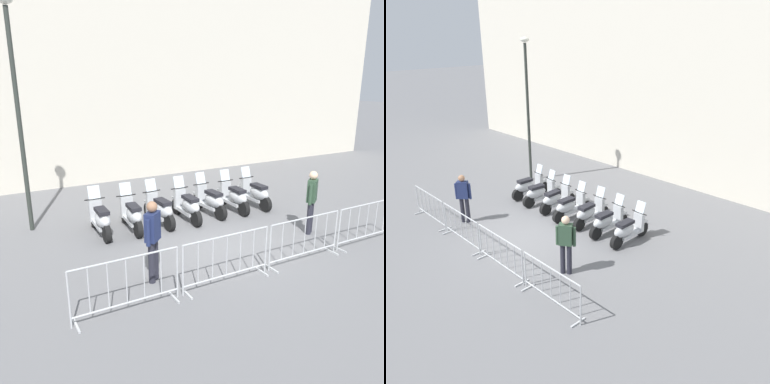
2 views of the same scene
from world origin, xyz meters
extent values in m
plane|color=slate|center=(0.00, 0.00, 0.00)|extent=(120.00, 120.00, 0.00)
cube|color=beige|center=(0.28, 8.63, 6.77)|extent=(28.06, 3.29, 13.54)
cylinder|color=black|center=(-2.45, 2.81, 0.24)|extent=(0.17, 0.49, 0.48)
cylinder|color=black|center=(-2.52, 1.57, 0.24)|extent=(0.17, 0.49, 0.48)
cube|color=#B7BABC|center=(-2.48, 2.19, 0.28)|extent=(0.33, 0.88, 0.10)
ellipsoid|color=#B7BABC|center=(-2.50, 1.91, 0.52)|extent=(0.41, 0.86, 0.40)
cube|color=black|center=(-2.50, 1.94, 0.74)|extent=(0.31, 0.61, 0.10)
cube|color=#B7BABC|center=(-2.46, 2.63, 0.55)|extent=(0.35, 0.16, 0.60)
cylinder|color=black|center=(-2.46, 2.63, 0.88)|extent=(0.56, 0.07, 0.04)
cube|color=silver|center=(-2.46, 2.68, 1.06)|extent=(0.33, 0.16, 0.35)
cube|color=#B7BABC|center=(-2.45, 2.81, 0.51)|extent=(0.22, 0.33, 0.06)
cylinder|color=black|center=(-1.58, 2.69, 0.24)|extent=(0.19, 0.49, 0.48)
cylinder|color=black|center=(-1.70, 1.45, 0.24)|extent=(0.19, 0.49, 0.48)
cube|color=#B7BABC|center=(-1.64, 2.07, 0.28)|extent=(0.36, 0.89, 0.10)
ellipsoid|color=#B7BABC|center=(-1.66, 1.79, 0.52)|extent=(0.44, 0.87, 0.40)
cube|color=black|center=(-1.66, 1.82, 0.74)|extent=(0.34, 0.62, 0.10)
cube|color=#B7BABC|center=(-1.59, 2.50, 0.55)|extent=(0.35, 0.17, 0.60)
cylinder|color=black|center=(-1.59, 2.50, 0.88)|extent=(0.56, 0.09, 0.04)
cube|color=silver|center=(-1.59, 2.55, 1.06)|extent=(0.33, 0.17, 0.35)
cube|color=#B7BABC|center=(-1.58, 2.69, 0.51)|extent=(0.23, 0.34, 0.06)
cylinder|color=black|center=(-0.80, 2.70, 0.24)|extent=(0.15, 0.48, 0.48)
cylinder|color=black|center=(-0.77, 1.46, 0.24)|extent=(0.15, 0.48, 0.48)
cube|color=#B7BABC|center=(-0.78, 2.08, 0.28)|extent=(0.30, 0.88, 0.10)
ellipsoid|color=#B7BABC|center=(-0.78, 1.80, 0.52)|extent=(0.38, 0.85, 0.40)
cube|color=black|center=(-0.78, 1.83, 0.74)|extent=(0.30, 0.61, 0.10)
cube|color=#B7BABC|center=(-0.80, 2.51, 0.55)|extent=(0.34, 0.15, 0.60)
cylinder|color=black|center=(-0.80, 2.51, 0.88)|extent=(0.56, 0.05, 0.04)
cube|color=silver|center=(-0.80, 2.56, 1.06)|extent=(0.32, 0.15, 0.35)
cube|color=#B7BABC|center=(-0.80, 2.70, 0.51)|extent=(0.21, 0.33, 0.06)
cylinder|color=black|center=(0.09, 2.59, 0.24)|extent=(0.16, 0.49, 0.48)
cylinder|color=black|center=(0.04, 1.35, 0.24)|extent=(0.16, 0.49, 0.48)
cube|color=#B7BABC|center=(0.06, 1.97, 0.28)|extent=(0.32, 0.88, 0.10)
ellipsoid|color=#B7BABC|center=(0.05, 1.69, 0.52)|extent=(0.40, 0.86, 0.40)
cube|color=black|center=(0.05, 1.72, 0.74)|extent=(0.31, 0.61, 0.10)
cube|color=#B7BABC|center=(0.08, 2.40, 0.55)|extent=(0.35, 0.15, 0.60)
cylinder|color=black|center=(0.08, 2.40, 0.88)|extent=(0.56, 0.06, 0.04)
cube|color=silver|center=(0.08, 2.45, 1.06)|extent=(0.33, 0.15, 0.35)
cube|color=#B7BABC|center=(0.09, 2.59, 0.51)|extent=(0.21, 0.33, 0.06)
cylinder|color=black|center=(0.90, 2.67, 0.24)|extent=(0.15, 0.48, 0.48)
cylinder|color=black|center=(0.93, 1.43, 0.24)|extent=(0.15, 0.48, 0.48)
cube|color=#B7BABC|center=(0.92, 2.05, 0.28)|extent=(0.30, 0.88, 0.10)
ellipsoid|color=#B7BABC|center=(0.92, 1.77, 0.52)|extent=(0.38, 0.85, 0.40)
cube|color=black|center=(0.92, 1.80, 0.74)|extent=(0.30, 0.61, 0.10)
cube|color=#B7BABC|center=(0.91, 2.49, 0.55)|extent=(0.34, 0.15, 0.60)
cylinder|color=black|center=(0.91, 2.49, 0.88)|extent=(0.56, 0.05, 0.04)
cube|color=silver|center=(0.90, 2.54, 1.06)|extent=(0.32, 0.15, 0.35)
cube|color=#B7BABC|center=(0.90, 2.67, 0.51)|extent=(0.21, 0.33, 0.06)
cylinder|color=black|center=(1.80, 2.60, 0.24)|extent=(0.16, 0.49, 0.48)
cylinder|color=black|center=(1.74, 1.36, 0.24)|extent=(0.16, 0.49, 0.48)
cube|color=#B7BABC|center=(1.77, 1.98, 0.28)|extent=(0.32, 0.88, 0.10)
ellipsoid|color=#B7BABC|center=(1.75, 1.70, 0.52)|extent=(0.40, 0.86, 0.40)
cube|color=black|center=(1.75, 1.73, 0.74)|extent=(0.31, 0.61, 0.10)
cube|color=#B7BABC|center=(1.79, 2.41, 0.55)|extent=(0.35, 0.16, 0.60)
cylinder|color=black|center=(1.79, 2.41, 0.88)|extent=(0.56, 0.06, 0.04)
cube|color=silver|center=(1.79, 2.46, 1.06)|extent=(0.33, 0.15, 0.35)
cube|color=#B7BABC|center=(1.80, 2.60, 0.51)|extent=(0.21, 0.33, 0.06)
cylinder|color=black|center=(2.64, 2.59, 0.24)|extent=(0.16, 0.49, 0.48)
cylinder|color=black|center=(2.59, 1.35, 0.24)|extent=(0.16, 0.49, 0.48)
cube|color=#B7BABC|center=(2.62, 1.97, 0.28)|extent=(0.31, 0.88, 0.10)
ellipsoid|color=#B7BABC|center=(2.61, 1.69, 0.52)|extent=(0.39, 0.85, 0.40)
cube|color=black|center=(2.61, 1.72, 0.74)|extent=(0.30, 0.61, 0.10)
cube|color=#B7BABC|center=(2.63, 2.40, 0.55)|extent=(0.35, 0.15, 0.60)
cylinder|color=black|center=(2.63, 2.40, 0.88)|extent=(0.56, 0.06, 0.04)
cube|color=silver|center=(2.64, 2.45, 1.06)|extent=(0.33, 0.15, 0.35)
cube|color=#B7BABC|center=(2.64, 2.59, 0.51)|extent=(0.21, 0.33, 0.06)
cube|color=#B2B5B7|center=(-4.18, -1.61, 0.02)|extent=(0.05, 0.44, 0.04)
cube|color=#B2B5B7|center=(-2.33, -1.67, 0.02)|extent=(0.05, 0.44, 0.04)
cylinder|color=#B2B5B7|center=(-4.26, -1.61, 0.53)|extent=(0.04, 0.04, 1.05)
cylinder|color=#B2B5B7|center=(-2.25, -1.67, 0.53)|extent=(0.04, 0.04, 1.05)
cylinder|color=#B2B5B7|center=(-3.25, -1.64, 1.05)|extent=(2.01, 0.10, 0.04)
cylinder|color=#B2B5B7|center=(-3.25, -1.64, 0.18)|extent=(2.01, 0.10, 0.04)
cylinder|color=#B2B5B7|center=(-3.92, -1.62, 0.61)|extent=(0.02, 0.02, 0.87)
cylinder|color=#B2B5B7|center=(-3.59, -1.63, 0.61)|extent=(0.02, 0.02, 0.87)
cylinder|color=#B2B5B7|center=(-3.25, -1.64, 0.61)|extent=(0.02, 0.02, 0.87)
cylinder|color=#B2B5B7|center=(-2.92, -1.65, 0.61)|extent=(0.02, 0.02, 0.87)
cylinder|color=#B2B5B7|center=(-2.58, -1.66, 0.61)|extent=(0.02, 0.02, 0.87)
cube|color=#B2B5B7|center=(-2.05, -1.68, 0.02)|extent=(0.05, 0.44, 0.04)
cube|color=#B2B5B7|center=(-0.20, -1.74, 0.02)|extent=(0.05, 0.44, 0.04)
cylinder|color=#B2B5B7|center=(-2.13, -1.67, 0.53)|extent=(0.04, 0.04, 1.05)
cylinder|color=#B2B5B7|center=(-0.12, -1.74, 0.53)|extent=(0.04, 0.04, 1.05)
cylinder|color=#B2B5B7|center=(-1.12, -1.71, 1.05)|extent=(2.01, 0.10, 0.04)
cylinder|color=#B2B5B7|center=(-1.12, -1.71, 0.18)|extent=(2.01, 0.10, 0.04)
cylinder|color=#B2B5B7|center=(-1.79, -1.69, 0.61)|extent=(0.02, 0.02, 0.87)
cylinder|color=#B2B5B7|center=(-1.46, -1.70, 0.61)|extent=(0.02, 0.02, 0.87)
cylinder|color=#B2B5B7|center=(-1.12, -1.71, 0.61)|extent=(0.02, 0.02, 0.87)
cylinder|color=#B2B5B7|center=(-0.79, -1.72, 0.61)|extent=(0.02, 0.02, 0.87)
cylinder|color=#B2B5B7|center=(-0.45, -1.73, 0.61)|extent=(0.02, 0.02, 0.87)
cube|color=#B2B5B7|center=(0.08, -1.75, 0.02)|extent=(0.05, 0.44, 0.04)
cube|color=#B2B5B7|center=(1.93, -1.80, 0.02)|extent=(0.05, 0.44, 0.04)
cylinder|color=#B2B5B7|center=(0.00, -1.74, 0.53)|extent=(0.04, 0.04, 1.05)
cylinder|color=#B2B5B7|center=(2.01, -1.81, 0.53)|extent=(0.04, 0.04, 1.05)
cylinder|color=#B2B5B7|center=(1.01, -1.78, 1.05)|extent=(2.01, 0.10, 0.04)
cylinder|color=#B2B5B7|center=(1.01, -1.78, 0.18)|extent=(2.01, 0.10, 0.04)
cylinder|color=#B2B5B7|center=(0.34, -1.75, 0.61)|extent=(0.02, 0.02, 0.87)
cylinder|color=#B2B5B7|center=(0.67, -1.76, 0.61)|extent=(0.02, 0.02, 0.87)
cylinder|color=#B2B5B7|center=(1.01, -1.78, 0.61)|extent=(0.02, 0.02, 0.87)
cylinder|color=#B2B5B7|center=(1.34, -1.79, 0.61)|extent=(0.02, 0.02, 0.87)
cylinder|color=#B2B5B7|center=(1.68, -1.80, 0.61)|extent=(0.02, 0.02, 0.87)
cube|color=#B2B5B7|center=(2.21, -1.81, 0.02)|extent=(0.05, 0.44, 0.04)
cylinder|color=#B2B5B7|center=(2.13, -1.81, 0.53)|extent=(0.04, 0.04, 1.05)
cylinder|color=#B2B5B7|center=(3.14, -1.84, 1.05)|extent=(2.01, 0.10, 0.04)
cylinder|color=#B2B5B7|center=(3.14, -1.84, 0.18)|extent=(2.01, 0.10, 0.04)
cylinder|color=#B2B5B7|center=(2.47, -1.82, 0.61)|extent=(0.02, 0.02, 0.87)
cylinder|color=#B2B5B7|center=(2.80, -1.83, 0.61)|extent=(0.02, 0.02, 0.87)
cylinder|color=#B2B5B7|center=(3.14, -1.84, 0.61)|extent=(0.02, 0.02, 0.87)
cylinder|color=#B2B5B7|center=(3.47, -1.85, 0.61)|extent=(0.02, 0.02, 0.87)
cylinder|color=#B2B5B7|center=(3.81, -1.86, 0.61)|extent=(0.02, 0.02, 0.87)
cylinder|color=#2D332D|center=(-4.02, 3.49, 2.87)|extent=(0.12, 0.12, 5.74)
cylinder|color=#23232D|center=(2.34, -0.68, 0.45)|extent=(0.14, 0.14, 0.90)
cylinder|color=#23232D|center=(2.49, -0.58, 0.45)|extent=(0.14, 0.14, 0.90)
cube|color=#2D4733|center=(2.42, -0.63, 1.20)|extent=(0.42, 0.38, 0.60)
sphere|color=beige|center=(2.42, -0.63, 1.62)|extent=(0.22, 0.22, 0.22)
cylinder|color=#2D4733|center=(2.23, -0.76, 1.15)|extent=(0.09, 0.09, 0.55)
cylinder|color=#2D4733|center=(2.61, -0.51, 1.15)|extent=(0.09, 0.09, 0.55)
cylinder|color=#23232D|center=(-2.28, -0.77, 0.45)|extent=(0.14, 0.14, 0.90)
cylinder|color=#23232D|center=(-2.41, -0.89, 0.45)|extent=(0.14, 0.14, 0.90)
cube|color=navy|center=(-2.35, -0.83, 1.20)|extent=(0.42, 0.40, 0.60)
sphere|color=#9E7051|center=(-2.35, -0.83, 1.62)|extent=(0.22, 0.22, 0.22)
cylinder|color=navy|center=(-2.17, -0.68, 1.15)|extent=(0.09, 0.09, 0.55)
cylinder|color=navy|center=(-2.52, -0.99, 1.15)|extent=(0.09, 0.09, 0.55)
camera|label=1|loc=(-5.46, -7.59, 4.07)|focal=36.83mm
camera|label=2|loc=(9.09, -7.09, 6.19)|focal=37.14mm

